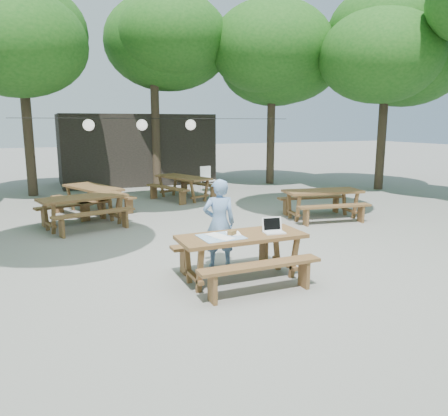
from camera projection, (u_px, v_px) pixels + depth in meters
name	position (u px, v px, depth m)	size (l,w,h in m)	color
ground	(223.00, 249.00, 8.72)	(80.00, 80.00, 0.00)	slate
pavilion	(135.00, 149.00, 18.11)	(6.00, 3.00, 2.80)	black
main_picnic_table	(241.00, 257.00, 6.90)	(2.00, 1.58, 0.75)	brown
picnic_table_nw	(84.00, 211.00, 10.44)	(2.25, 2.02, 0.75)	brown
picnic_table_ne	(322.00, 204.00, 11.38)	(2.12, 1.85, 0.75)	brown
picnic_table_far_w	(93.00, 199.00, 12.03)	(2.18, 2.35, 0.75)	brown
picnic_table_far_e	(183.00, 187.00, 14.26)	(2.17, 2.35, 0.75)	brown
woman	(219.00, 223.00, 7.52)	(0.56, 0.37, 1.54)	#7197CE
plastic_chair	(208.00, 184.00, 15.95)	(0.52, 0.52, 0.90)	silver
laptop	(273.00, 229.00, 6.97)	(0.36, 0.31, 0.24)	white
tabletop_clutter	(223.00, 236.00, 6.72)	(0.72, 0.58, 0.08)	teal
paper_lanterns	(142.00, 125.00, 13.60)	(9.00, 0.34, 0.38)	black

